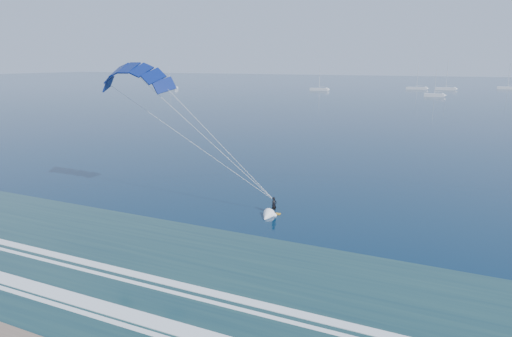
{
  "coord_description": "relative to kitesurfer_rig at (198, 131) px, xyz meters",
  "views": [
    {
      "loc": [
        19.61,
        -11.83,
        13.54
      ],
      "look_at": [
        3.6,
        22.32,
        4.66
      ],
      "focal_mm": 32.0,
      "sensor_mm": 36.0,
      "label": 1
    }
  ],
  "objects": [
    {
      "name": "sailboat_0",
      "position": [
        -116.23,
        157.74,
        -6.76
      ],
      "size": [
        8.65,
        2.4,
        11.77
      ],
      "color": "silver",
      "rests_on": "ground"
    },
    {
      "name": "kitesurfer_rig",
      "position": [
        0.0,
        0.0,
        0.0
      ],
      "size": [
        18.63,
        5.76,
        14.54
      ],
      "color": "#BC8116",
      "rests_on": "ground"
    },
    {
      "name": "sailboat_2",
      "position": [
        -2.84,
        204.94,
        -6.75
      ],
      "size": [
        9.7,
        2.4,
        12.95
      ],
      "color": "silver",
      "rests_on": "ground"
    },
    {
      "name": "sailboat_3",
      "position": [
        8.75,
        158.31,
        -6.77
      ],
      "size": [
        7.4,
        2.4,
        10.45
      ],
      "color": "silver",
      "rests_on": "ground"
    },
    {
      "name": "sailboat_1",
      "position": [
        -43.73,
        176.4,
        -6.76
      ],
      "size": [
        8.78,
        2.4,
        12.04
      ],
      "color": "silver",
      "rests_on": "ground"
    },
    {
      "name": "sailboat_7",
      "position": [
        10.36,
        207.0,
        -6.73
      ],
      "size": [
        9.32,
        2.4,
        14.48
      ],
      "color": "silver",
      "rests_on": "ground"
    },
    {
      "name": "sailboat_4",
      "position": [
        37.98,
        227.91,
        -6.75
      ],
      "size": [
        9.49,
        2.4,
        12.8
      ],
      "color": "silver",
      "rests_on": "ground"
    }
  ]
}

